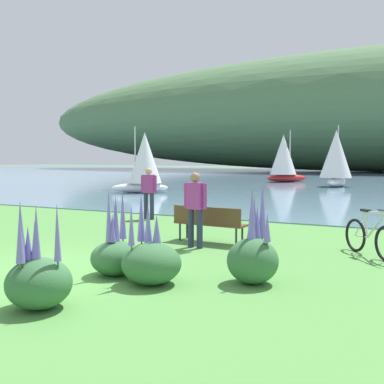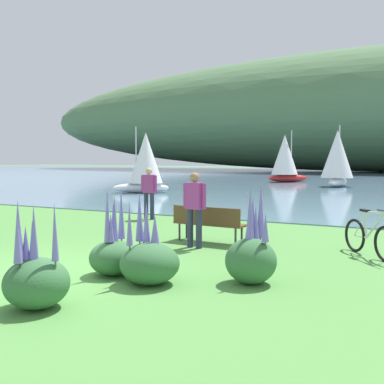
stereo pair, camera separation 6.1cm
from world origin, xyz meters
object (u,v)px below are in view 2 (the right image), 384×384
object	(u,v)px
park_bench_near_camera	(208,221)
sailboat_far_off	(145,162)
bicycle_leaning_near_bench	(370,238)
sailboat_mid_bay	(337,158)
person_at_shoreline	(149,190)
person_on_the_grass	(195,205)
sailboat_nearest_to_shore	(285,158)

from	to	relation	value
park_bench_near_camera	sailboat_far_off	size ratio (longest dim) A/B	0.48
bicycle_leaning_near_bench	sailboat_mid_bay	distance (m)	23.60
park_bench_near_camera	person_at_shoreline	world-z (taller)	person_at_shoreline
park_bench_near_camera	person_on_the_grass	size ratio (longest dim) A/B	1.07
person_at_shoreline	person_on_the_grass	world-z (taller)	same
park_bench_near_camera	person_at_shoreline	size ratio (longest dim) A/B	1.07
sailboat_mid_bay	sailboat_far_off	xyz separation A→B (m)	(-8.76, -10.71, -0.24)
person_at_shoreline	person_on_the_grass	distance (m)	5.12
bicycle_leaning_near_bench	person_at_shoreline	distance (m)	7.79
sailboat_nearest_to_shore	sailboat_far_off	bearing A→B (deg)	-103.71
bicycle_leaning_near_bench	person_on_the_grass	size ratio (longest dim) A/B	0.80
person_at_shoreline	sailboat_nearest_to_shore	xyz separation A→B (m)	(-2.58, 24.80, 1.08)
person_at_shoreline	sailboat_far_off	size ratio (longest dim) A/B	0.45
bicycle_leaning_near_bench	park_bench_near_camera	bearing A→B (deg)	-178.78
sailboat_nearest_to_shore	sailboat_mid_bay	bearing A→B (deg)	-42.72
person_on_the_grass	sailboat_nearest_to_shore	distance (m)	29.15
person_at_shoreline	sailboat_far_off	world-z (taller)	sailboat_far_off
bicycle_leaning_near_bench	sailboat_mid_bay	world-z (taller)	sailboat_mid_bay
park_bench_near_camera	person_at_shoreline	distance (m)	4.66
bicycle_leaning_near_bench	sailboat_far_off	xyz separation A→B (m)	(-13.54, 12.33, 1.42)
sailboat_nearest_to_shore	person_on_the_grass	bearing A→B (deg)	-77.81
park_bench_near_camera	sailboat_nearest_to_shore	world-z (taller)	sailboat_nearest_to_shore
park_bench_near_camera	person_on_the_grass	bearing A→B (deg)	-90.31
park_bench_near_camera	person_at_shoreline	bearing A→B (deg)	140.46
park_bench_near_camera	sailboat_mid_bay	distance (m)	23.20
park_bench_near_camera	sailboat_far_off	distance (m)	15.93
person_on_the_grass	sailboat_far_off	xyz separation A→B (m)	(-9.90, 13.13, 0.84)
person_at_shoreline	park_bench_near_camera	bearing A→B (deg)	-39.54
park_bench_near_camera	person_at_shoreline	xyz separation A→B (m)	(-3.58, 2.95, 0.46)
sailboat_nearest_to_shore	sailboat_mid_bay	distance (m)	6.82
sailboat_mid_bay	sailboat_far_off	world-z (taller)	sailboat_mid_bay
person_at_shoreline	sailboat_far_off	distance (m)	11.41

